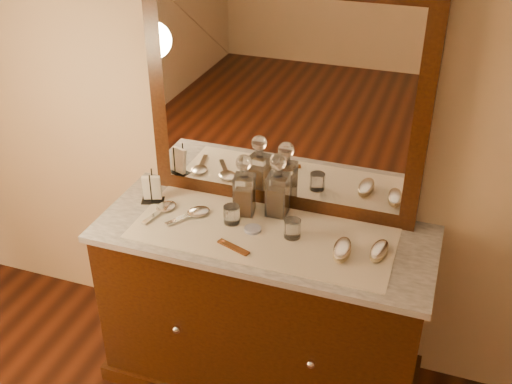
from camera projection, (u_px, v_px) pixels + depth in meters
dresser_cabinet at (263, 310)px, 2.80m from camera, size 1.40×0.55×0.82m
dresser_plinth at (263, 367)px, 2.99m from camera, size 1.46×0.59×0.08m
knob_left at (177, 330)px, 2.63m from camera, size 0.04×0.04×0.04m
knob_right at (311, 364)px, 2.46m from camera, size 0.04×0.04×0.04m
marble_top at (264, 234)px, 2.58m from camera, size 1.44×0.59×0.03m
mirror_frame at (284, 100)px, 2.52m from camera, size 1.20×0.08×1.00m
mirror_glass at (281, 103)px, 2.49m from camera, size 1.06×0.01×0.86m
lace_runner at (262, 233)px, 2.56m from camera, size 1.10×0.45×0.00m
pin_dish at (253, 229)px, 2.57m from camera, size 0.09×0.09×0.01m
comb at (233, 247)px, 2.46m from camera, size 0.15×0.08×0.01m
napkin_rack at (152, 190)px, 2.76m from camera, size 0.12×0.09×0.15m
decanter_left at (244, 191)px, 2.64m from camera, size 0.10×0.10×0.29m
decanter_right at (278, 191)px, 2.63m from camera, size 0.09×0.09×0.29m
brush_near at (342, 250)px, 2.42m from camera, size 0.08×0.16×0.04m
brush_far at (379, 251)px, 2.42m from camera, size 0.08×0.15×0.04m
hand_mirror_outer at (164, 208)px, 2.71m from camera, size 0.10×0.22×0.02m
hand_mirror_inner at (195, 213)px, 2.68m from camera, size 0.16×0.21×0.02m
tumblers at (262, 221)px, 2.56m from camera, size 0.35×0.09×0.08m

